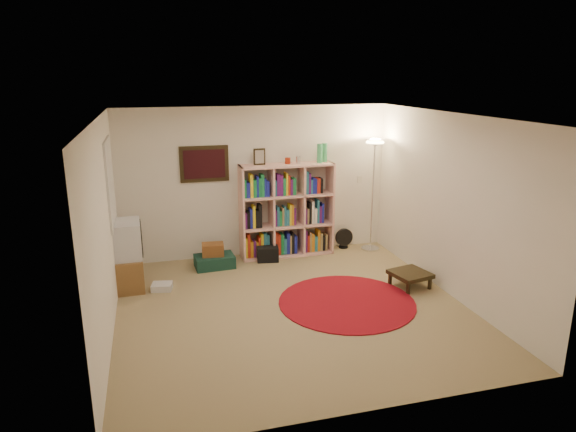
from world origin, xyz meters
name	(u,v)px	position (x,y,z in m)	size (l,w,h in m)	color
room	(288,216)	(-0.05, 0.05, 1.26)	(4.54, 4.54, 2.54)	#927E56
bookshelf	(285,211)	(0.45, 2.08, 0.76)	(1.57, 0.46, 1.88)	#FFBAAA
floor_lamp	(374,158)	(1.96, 1.92, 1.62)	(0.48, 0.48, 1.96)	white
floor_fan	(344,238)	(1.54, 2.12, 0.18)	(0.31, 0.18, 0.36)	black
tv_stand	(125,256)	(-2.12, 1.29, 0.48)	(0.50, 0.69, 0.99)	brown
dvd_box	(162,287)	(-1.65, 1.07, 0.05)	(0.32, 0.28, 0.09)	silver
suitcase	(215,261)	(-0.80, 1.77, 0.10)	(0.64, 0.44, 0.20)	#123329
wicker_basket	(213,250)	(-0.82, 1.78, 0.30)	(0.36, 0.27, 0.19)	brown
duffel_bag	(267,253)	(0.09, 1.86, 0.12)	(0.39, 0.34, 0.24)	black
paper_towel	(248,253)	(-0.21, 2.00, 0.11)	(0.11, 0.11, 0.22)	white
red_rug	(347,302)	(0.76, -0.02, 0.01)	(1.85, 1.85, 0.02)	maroon
side_table	(410,274)	(1.84, 0.24, 0.19)	(0.60, 0.60, 0.23)	black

